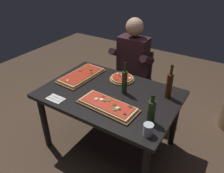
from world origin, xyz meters
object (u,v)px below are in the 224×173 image
at_px(tumbler_near_camera, 148,130).
at_px(seated_diner, 131,64).
at_px(vinegar_bottle_green, 169,85).
at_px(oil_bottle_amber, 151,111).
at_px(pizza_rectangular_front, 108,105).
at_px(dining_table, 109,100).
at_px(pizza_round_far, 122,78).
at_px(diner_chair, 134,77).
at_px(pizza_rectangular_left, 82,75).
at_px(wine_bottle_dark, 124,82).

relative_size(tumbler_near_camera, seated_diner, 0.08).
xyz_separation_m(vinegar_bottle_green, seated_diner, (-0.67, 0.49, -0.14)).
height_order(oil_bottle_amber, seated_diner, seated_diner).
bearing_deg(pizza_rectangular_front, tumbler_near_camera, -15.90).
distance_m(dining_table, pizza_round_far, 0.33).
distance_m(tumbler_near_camera, diner_chair, 1.44).
height_order(pizza_rectangular_left, tumbler_near_camera, tumbler_near_camera).
relative_size(pizza_round_far, vinegar_bottle_green, 0.80).
distance_m(pizza_round_far, oil_bottle_amber, 0.77).
xyz_separation_m(pizza_round_far, vinegar_bottle_green, (0.56, -0.06, 0.12)).
bearing_deg(wine_bottle_dark, oil_bottle_amber, -34.29).
relative_size(pizza_rectangular_left, seated_diner, 0.45).
bearing_deg(tumbler_near_camera, wine_bottle_dark, 136.69).
relative_size(pizza_round_far, seated_diner, 0.21).
bearing_deg(wine_bottle_dark, tumbler_near_camera, -43.31).
height_order(pizza_round_far, oil_bottle_amber, oil_bottle_amber).
distance_m(wine_bottle_dark, vinegar_bottle_green, 0.44).
bearing_deg(pizza_rectangular_left, pizza_round_far, 23.23).
distance_m(pizza_rectangular_left, seated_diner, 0.70).
xyz_separation_m(pizza_rectangular_front, tumbler_near_camera, (0.47, -0.13, 0.03)).
distance_m(dining_table, oil_bottle_amber, 0.62).
bearing_deg(pizza_round_far, diner_chair, 101.07).
bearing_deg(oil_bottle_amber, vinegar_bottle_green, 90.94).
relative_size(pizza_rectangular_left, vinegar_bottle_green, 1.68).
xyz_separation_m(wine_bottle_dark, oil_bottle_amber, (0.41, -0.28, -0.02)).
distance_m(vinegar_bottle_green, tumbler_near_camera, 0.61).
bearing_deg(oil_bottle_amber, tumbler_near_camera, -73.50).
bearing_deg(wine_bottle_dark, pizza_rectangular_left, 176.69).
bearing_deg(pizza_rectangular_left, dining_table, -13.95).
height_order(pizza_rectangular_left, oil_bottle_amber, oil_bottle_amber).
relative_size(pizza_round_far, tumbler_near_camera, 2.73).
bearing_deg(pizza_rectangular_front, oil_bottle_amber, 2.28).
distance_m(wine_bottle_dark, tumbler_near_camera, 0.64).
relative_size(pizza_rectangular_front, diner_chair, 0.69).
bearing_deg(pizza_rectangular_front, wine_bottle_dark, 88.43).
bearing_deg(pizza_round_far, oil_bottle_amber, -41.63).
height_order(pizza_rectangular_left, diner_chair, diner_chair).
height_order(dining_table, pizza_rectangular_front, pizza_rectangular_front).
xyz_separation_m(pizza_round_far, oil_bottle_amber, (0.57, -0.51, 0.10)).
xyz_separation_m(dining_table, wine_bottle_dark, (0.13, 0.08, 0.23)).
xyz_separation_m(oil_bottle_amber, seated_diner, (-0.68, 0.94, -0.11)).
distance_m(vinegar_bottle_green, diner_chair, 0.99).
bearing_deg(vinegar_bottle_green, oil_bottle_amber, -89.06).
relative_size(wine_bottle_dark, vinegar_bottle_green, 0.97).
relative_size(dining_table, pizza_rectangular_front, 2.34).
distance_m(pizza_rectangular_front, pizza_rectangular_left, 0.67).
bearing_deg(seated_diner, pizza_rectangular_left, -118.01).
bearing_deg(pizza_rectangular_front, diner_chair, 103.27).
xyz_separation_m(pizza_rectangular_front, vinegar_bottle_green, (0.42, 0.47, 0.12)).
bearing_deg(dining_table, vinegar_bottle_green, 24.79).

